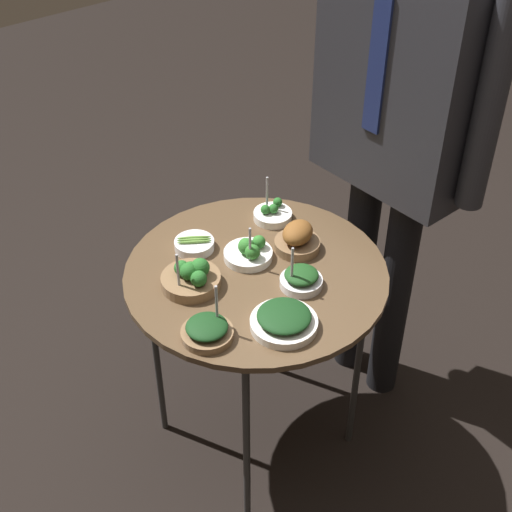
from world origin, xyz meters
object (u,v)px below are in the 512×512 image
Objects in this scene: serving_cart at (256,283)px; waiter_figure at (400,107)px; bowl_broccoli_front_center at (249,252)px; bowl_asparagus_front_left at (194,244)px; bowl_spinach_near_rim at (207,330)px; bowl_spinach_back_right at (284,320)px; bowl_broccoli_back_left at (272,214)px; bowl_broccoli_mid_left at (192,277)px; bowl_roast_front_right at (297,239)px; bowl_spinach_mid_right at (301,279)px.

serving_cart is 0.62m from waiter_figure.
bowl_broccoli_front_center reaches higher than bowl_asparagus_front_left.
serving_cart is 0.29m from bowl_spinach_near_rim.
bowl_asparagus_front_left is 0.68m from waiter_figure.
waiter_figure is (-0.17, 0.57, 0.32)m from bowl_spinach_back_right.
bowl_spinach_near_rim is at bearing -58.69° from bowl_broccoli_back_left.
waiter_figure reaches higher than bowl_asparagus_front_left.
bowl_spinach_back_right is at bearing 16.52° from bowl_broccoli_mid_left.
serving_cart is 5.31× the size of bowl_broccoli_front_center.
bowl_asparagus_front_left is 0.26m from bowl_broccoli_back_left.
bowl_broccoli_front_center is 0.32m from bowl_spinach_near_rim.
bowl_spinach_back_right is 1.31× the size of bowl_broccoli_back_left.
bowl_broccoli_front_center is at bearing 157.77° from bowl_spinach_back_right.
bowl_broccoli_mid_left reaches higher than bowl_spinach_back_right.
bowl_spinach_near_rim is 0.52m from bowl_broccoli_back_left.
bowl_broccoli_front_center is 0.86× the size of bowl_broccoli_mid_left.
bowl_broccoli_back_left reaches higher than bowl_spinach_back_right.
bowl_broccoli_mid_left is at bearing -38.52° from bowl_asparagus_front_left.
bowl_spinach_back_right is 0.10× the size of waiter_figure.
bowl_roast_front_right is at bearing 68.60° from bowl_broccoli_front_center.
bowl_broccoli_back_left is at bearing 164.07° from bowl_roast_front_right.
bowl_spinach_mid_right reaches higher than bowl_asparagus_front_left.
bowl_broccoli_mid_left is at bearing 154.63° from bowl_spinach_near_rim.
bowl_spinach_mid_right is at bearing 49.91° from bowl_broccoli_mid_left.
bowl_asparagus_front_left is (-0.19, -0.22, -0.02)m from bowl_roast_front_right.
bowl_spinach_mid_right is 1.06× the size of bowl_broccoli_back_left.
bowl_spinach_mid_right is 0.08× the size of waiter_figure.
waiter_figure is (-0.09, 0.43, 0.32)m from bowl_spinach_mid_right.
bowl_asparagus_front_left is 0.71× the size of bowl_broccoli_mid_left.
bowl_broccoli_front_center is at bearing -59.76° from bowl_broccoli_back_left.
bowl_spinach_back_right is at bearing 60.62° from bowl_spinach_near_rim.
bowl_broccoli_mid_left is (-0.06, -0.17, 0.07)m from serving_cart.
bowl_spinach_back_right is 1.07× the size of bowl_broccoli_mid_left.
bowl_spinach_near_rim is 0.19m from bowl_spinach_back_right.
serving_cart is at bearing 20.23° from bowl_asparagus_front_left.
bowl_broccoli_back_left is at bearing 104.56° from bowl_broccoli_mid_left.
bowl_spinach_mid_right is at bearing 88.84° from bowl_spinach_near_rim.
bowl_asparagus_front_left is 0.82× the size of bowl_spinach_mid_right.
bowl_asparagus_front_left is 0.16m from bowl_broccoli_mid_left.
serving_cart is 0.19m from bowl_broccoli_mid_left.
bowl_spinach_mid_right reaches higher than bowl_roast_front_right.
serving_cart is 5.57× the size of bowl_roast_front_right.
bowl_spinach_back_right is at bearing -22.23° from bowl_broccoli_front_center.
bowl_roast_front_right is 0.42m from bowl_spinach_near_rim.
bowl_broccoli_front_center is 0.28m from bowl_spinach_back_right.
bowl_spinach_back_right is (0.26, -0.11, -0.00)m from bowl_broccoli_front_center.
waiter_figure is at bearing 106.94° from bowl_spinach_back_right.
bowl_broccoli_front_center and bowl_broccoli_back_left have the same top height.
bowl_spinach_near_rim is 1.02× the size of bowl_spinach_mid_right.
bowl_broccoli_back_left reaches higher than bowl_asparagus_front_left.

